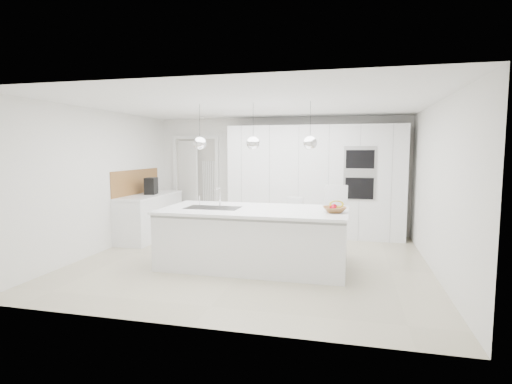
% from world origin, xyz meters
% --- Properties ---
extents(floor, '(5.50, 5.50, 0.00)m').
position_xyz_m(floor, '(0.00, 0.00, 0.00)').
color(floor, '#BDB395').
rests_on(floor, ground).
extents(wall_back, '(5.50, 0.00, 5.50)m').
position_xyz_m(wall_back, '(0.00, 2.50, 1.25)').
color(wall_back, white).
rests_on(wall_back, ground).
extents(wall_left, '(0.00, 5.00, 5.00)m').
position_xyz_m(wall_left, '(-2.75, 0.00, 1.25)').
color(wall_left, white).
rests_on(wall_left, ground).
extents(ceiling, '(5.50, 5.50, 0.00)m').
position_xyz_m(ceiling, '(0.00, 0.00, 2.50)').
color(ceiling, white).
rests_on(ceiling, wall_back).
extents(tall_cabinets, '(3.60, 0.60, 2.30)m').
position_xyz_m(tall_cabinets, '(0.80, 2.20, 1.15)').
color(tall_cabinets, white).
rests_on(tall_cabinets, floor).
extents(oven_stack, '(0.62, 0.04, 1.05)m').
position_xyz_m(oven_stack, '(1.70, 1.89, 1.35)').
color(oven_stack, '#A5A5A8').
rests_on(oven_stack, tall_cabinets).
extents(doorway_frame, '(1.11, 0.08, 2.13)m').
position_xyz_m(doorway_frame, '(-1.95, 2.47, 1.02)').
color(doorway_frame, white).
rests_on(doorway_frame, floor).
extents(hallway_door, '(0.76, 0.38, 2.00)m').
position_xyz_m(hallway_door, '(-2.20, 2.42, 1.00)').
color(hallway_door, white).
rests_on(hallway_door, floor).
extents(radiator, '(0.32, 0.04, 1.40)m').
position_xyz_m(radiator, '(-1.63, 2.46, 0.85)').
color(radiator, white).
rests_on(radiator, floor).
extents(left_base_cabinets, '(0.60, 1.80, 0.86)m').
position_xyz_m(left_base_cabinets, '(-2.45, 1.20, 0.43)').
color(left_base_cabinets, white).
rests_on(left_base_cabinets, floor).
extents(left_worktop, '(0.62, 1.82, 0.04)m').
position_xyz_m(left_worktop, '(-2.45, 1.20, 0.88)').
color(left_worktop, white).
rests_on(left_worktop, left_base_cabinets).
extents(oak_backsplash, '(0.02, 1.80, 0.50)m').
position_xyz_m(oak_backsplash, '(-2.74, 1.20, 1.15)').
color(oak_backsplash, '#9C6E40').
rests_on(oak_backsplash, wall_left).
extents(island_base, '(2.80, 1.20, 0.86)m').
position_xyz_m(island_base, '(0.10, -0.30, 0.43)').
color(island_base, white).
rests_on(island_base, floor).
extents(island_worktop, '(2.84, 1.40, 0.04)m').
position_xyz_m(island_worktop, '(0.10, -0.25, 0.88)').
color(island_worktop, white).
rests_on(island_worktop, island_base).
extents(island_sink, '(0.84, 0.44, 0.18)m').
position_xyz_m(island_sink, '(-0.55, -0.30, 0.82)').
color(island_sink, '#3F3F42').
rests_on(island_sink, island_worktop).
extents(island_tap, '(0.02, 0.02, 0.30)m').
position_xyz_m(island_tap, '(-0.50, -0.10, 1.05)').
color(island_tap, white).
rests_on(island_tap, island_worktop).
extents(pendant_left, '(0.20, 0.20, 0.20)m').
position_xyz_m(pendant_left, '(-0.75, -0.30, 1.90)').
color(pendant_left, white).
rests_on(pendant_left, ceiling).
extents(pendant_mid, '(0.20, 0.20, 0.20)m').
position_xyz_m(pendant_mid, '(0.10, -0.30, 1.90)').
color(pendant_mid, white).
rests_on(pendant_mid, ceiling).
extents(pendant_right, '(0.20, 0.20, 0.20)m').
position_xyz_m(pendant_right, '(0.95, -0.30, 1.90)').
color(pendant_right, white).
rests_on(pendant_right, ceiling).
extents(fruit_bowl, '(0.40, 0.40, 0.08)m').
position_xyz_m(fruit_bowl, '(1.32, -0.33, 0.94)').
color(fruit_bowl, '#9C6E40').
rests_on(fruit_bowl, island_worktop).
extents(espresso_machine, '(0.26, 0.35, 0.34)m').
position_xyz_m(espresso_machine, '(-2.43, 1.24, 1.07)').
color(espresso_machine, black).
rests_on(espresso_machine, left_worktop).
extents(bar_stool_left, '(0.44, 0.52, 0.97)m').
position_xyz_m(bar_stool_left, '(0.59, 0.66, 0.48)').
color(bar_stool_left, white).
rests_on(bar_stool_left, floor).
extents(bar_stool_right, '(0.48, 0.61, 1.20)m').
position_xyz_m(bar_stool_right, '(1.30, 0.51, 0.60)').
color(bar_stool_right, white).
rests_on(bar_stool_right, floor).
extents(apple_a, '(0.09, 0.09, 0.09)m').
position_xyz_m(apple_a, '(1.31, -0.28, 0.97)').
color(apple_a, red).
rests_on(apple_a, fruit_bowl).
extents(apple_b, '(0.09, 0.09, 0.09)m').
position_xyz_m(apple_b, '(1.30, -0.36, 0.97)').
color(apple_b, red).
rests_on(apple_b, fruit_bowl).
extents(apple_c, '(0.07, 0.07, 0.07)m').
position_xyz_m(apple_c, '(1.31, -0.39, 0.96)').
color(apple_c, red).
rests_on(apple_c, fruit_bowl).
extents(apple_extra_3, '(0.08, 0.08, 0.08)m').
position_xyz_m(apple_extra_3, '(1.28, -0.28, 0.97)').
color(apple_extra_3, red).
rests_on(apple_extra_3, fruit_bowl).
extents(banana_bunch, '(0.24, 0.17, 0.22)m').
position_xyz_m(banana_bunch, '(1.35, -0.32, 1.02)').
color(banana_bunch, yellow).
rests_on(banana_bunch, fruit_bowl).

